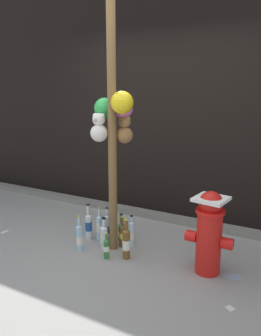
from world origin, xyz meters
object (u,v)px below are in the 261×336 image
(bottle_10, at_px, (126,243))
(bottle_1, at_px, (106,248))
(bottle_0, at_px, (99,227))
(bottle_7, at_px, (79,237))
(bottle_4, at_px, (104,236))
(bottle_2, at_px, (103,234))
(bottle_8, at_px, (132,233))
(bottle_9, at_px, (122,234))
(fire_hydrant, at_px, (209,231))
(bottle_3, at_px, (89,225))
(bottle_6, at_px, (121,231))
(memorial_post, at_px, (113,93))
(bottle_5, at_px, (107,227))

(bottle_10, bearing_deg, bottle_1, -151.54)
(bottle_0, distance_m, bottle_7, 0.31)
(bottle_4, bearing_deg, bottle_2, 127.54)
(bottle_8, xyz_separation_m, bottle_9, (-0.09, -0.06, -0.01))
(fire_hydrant, relative_size, bottle_2, 2.51)
(bottle_0, xyz_separation_m, bottle_3, (-0.13, -0.03, 0.01))
(bottle_1, xyz_separation_m, bottle_2, (-0.21, 0.26, 0.01))
(bottle_1, relative_size, bottle_10, 0.66)
(fire_hydrant, relative_size, bottle_10, 1.86)
(bottle_6, bearing_deg, bottle_3, -156.33)
(bottle_7, bearing_deg, bottle_6, 58.28)
(bottle_2, height_order, bottle_8, bottle_8)
(memorial_post, relative_size, bottle_6, 9.33)
(bottle_5, bearing_deg, bottle_0, -161.83)
(bottle_1, distance_m, bottle_7, 0.36)
(bottle_4, distance_m, bottle_10, 0.33)
(bottle_3, distance_m, bottle_7, 0.29)
(bottle_1, bearing_deg, bottle_5, 121.34)
(memorial_post, bearing_deg, fire_hydrant, -1.11)
(memorial_post, bearing_deg, bottle_8, 34.98)
(fire_hydrant, bearing_deg, bottle_5, 174.24)
(bottle_3, bearing_deg, bottle_0, 12.45)
(memorial_post, relative_size, bottle_1, 10.39)
(memorial_post, bearing_deg, bottle_6, 98.47)
(fire_hydrant, bearing_deg, bottle_10, -170.06)
(fire_hydrant, relative_size, bottle_6, 2.52)
(bottle_6, height_order, bottle_9, bottle_9)
(bottle_1, bearing_deg, bottle_9, 88.32)
(bottle_3, relative_size, bottle_6, 1.32)
(memorial_post, xyz_separation_m, bottle_8, (0.15, 0.11, -1.50))
(bottle_3, xyz_separation_m, bottle_7, (0.08, -0.28, -0.02))
(bottle_2, relative_size, bottle_10, 0.74)
(bottle_7, bearing_deg, bottle_1, -3.18)
(bottle_4, distance_m, bottle_5, 0.20)
(bottle_1, xyz_separation_m, bottle_7, (-0.36, 0.02, 0.03))
(bottle_0, xyz_separation_m, bottle_6, (0.22, 0.12, -0.05))
(bottle_6, bearing_deg, bottle_5, -144.06)
(fire_hydrant, xyz_separation_m, bottle_10, (-0.80, -0.14, -0.25))
(bottle_1, relative_size, bottle_9, 0.80)
(bottle_5, relative_size, bottle_7, 1.02)
(fire_hydrant, bearing_deg, bottle_7, -170.74)
(bottle_0, relative_size, bottle_9, 1.12)
(bottle_1, height_order, bottle_10, bottle_10)
(bottle_4, bearing_deg, bottle_6, 78.68)
(memorial_post, distance_m, bottle_10, 1.51)
(bottle_8, height_order, bottle_10, bottle_10)
(bottle_1, xyz_separation_m, bottle_3, (-0.44, 0.30, 0.05))
(bottle_7, xyz_separation_m, bottle_8, (0.45, 0.35, 0.00))
(bottle_0, distance_m, bottle_6, 0.26)
(bottle_2, relative_size, bottle_3, 0.76)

